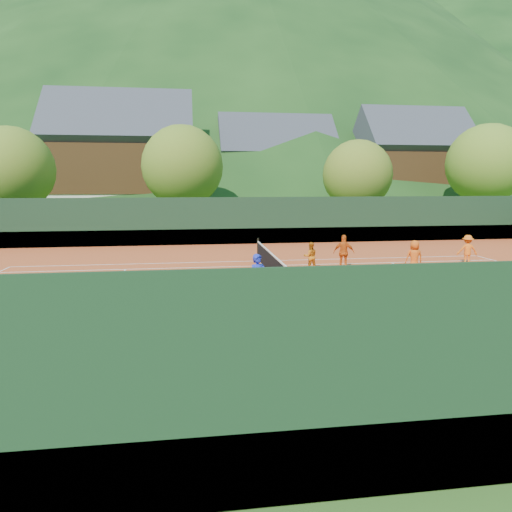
{
  "coord_description": "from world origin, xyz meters",
  "views": [
    {
      "loc": [
        -3.32,
        -17.0,
        3.98
      ],
      "look_at": [
        -0.94,
        0.0,
        1.18
      ],
      "focal_mm": 32.0,
      "sensor_mm": 36.0,
      "label": 1
    }
  ],
  "objects": [
    {
      "name": "tennis_ball_12",
      "position": [
        1.72,
        -2.38,
        0.05
      ],
      "size": [
        0.07,
        0.07,
        0.07
      ],
      "primitive_type": "sphere",
      "color": "#D6F228",
      "rests_on": "clay_court"
    },
    {
      "name": "tennis_ball_19",
      "position": [
        2.4,
        -0.84,
        0.05
      ],
      "size": [
        0.07,
        0.07,
        0.07
      ],
      "primitive_type": "sphere",
      "color": "#D6F228",
      "rests_on": "clay_court"
    },
    {
      "name": "student_c",
      "position": [
        6.1,
        1.2,
        0.76
      ],
      "size": [
        0.76,
        0.52,
        1.49
      ],
      "primitive_type": "imported",
      "rotation": [
        0.0,
        0.0,
        3.07
      ],
      "color": "#DB5513",
      "rests_on": "clay_court"
    },
    {
      "name": "clay_court",
      "position": [
        0.0,
        0.0,
        0.01
      ],
      "size": [
        40.0,
        24.0,
        0.02
      ],
      "primitive_type": "cube",
      "color": "#BB451E",
      "rests_on": "ground"
    },
    {
      "name": "tennis_ball_16",
      "position": [
        1.58,
        -4.9,
        0.05
      ],
      "size": [
        0.07,
        0.07,
        0.07
      ],
      "primitive_type": "sphere",
      "color": "#D6F228",
      "rests_on": "clay_court"
    },
    {
      "name": "tennis_ball_7",
      "position": [
        -4.61,
        -9.18,
        0.05
      ],
      "size": [
        0.07,
        0.07,
        0.07
      ],
      "primitive_type": "sphere",
      "color": "#D6F228",
      "rests_on": "clay_court"
    },
    {
      "name": "tennis_ball_6",
      "position": [
        3.63,
        -4.03,
        0.05
      ],
      "size": [
        0.07,
        0.07,
        0.07
      ],
      "primitive_type": "sphere",
      "color": "#D6F228",
      "rests_on": "clay_court"
    },
    {
      "name": "mountain_far_right",
      "position": [
        90.0,
        150.0,
        47.5
      ],
      "size": [
        260.0,
        260.0,
        95.0
      ],
      "primitive_type": "cone",
      "color": "black",
      "rests_on": "ground"
    },
    {
      "name": "student_d",
      "position": [
        9.74,
        3.04,
        0.74
      ],
      "size": [
        1.03,
        0.73,
        1.44
      ],
      "primitive_type": "imported",
      "rotation": [
        0.0,
        0.0,
        2.92
      ],
      "color": "orange",
      "rests_on": "clay_court"
    },
    {
      "name": "student_a",
      "position": [
        1.91,
        2.69,
        0.66
      ],
      "size": [
        0.64,
        0.5,
        1.28
      ],
      "primitive_type": "imported",
      "rotation": [
        0.0,
        0.0,
        3.12
      ],
      "color": "#CA6A11",
      "rests_on": "clay_court"
    },
    {
      "name": "tennis_ball_4",
      "position": [
        -3.54,
        -6.8,
        0.05
      ],
      "size": [
        0.07,
        0.07,
        0.07
      ],
      "primitive_type": "sphere",
      "color": "#D6F228",
      "rests_on": "clay_court"
    },
    {
      "name": "tennis_ball_18",
      "position": [
        4.2,
        -1.01,
        0.05
      ],
      "size": [
        0.07,
        0.07,
        0.07
      ],
      "primitive_type": "sphere",
      "color": "#D6F228",
      "rests_on": "clay_court"
    },
    {
      "name": "tennis_ball_8",
      "position": [
        -3.7,
        -8.14,
        0.05
      ],
      "size": [
        0.07,
        0.07,
        0.07
      ],
      "primitive_type": "sphere",
      "color": "#D6F228",
      "rests_on": "clay_court"
    },
    {
      "name": "tennis_ball_13",
      "position": [
        -3.34,
        -8.14,
        0.05
      ],
      "size": [
        0.07,
        0.07,
        0.07
      ],
      "primitive_type": "sphere",
      "color": "#D6F228",
      "rests_on": "clay_court"
    },
    {
      "name": "chalet_right",
      "position": [
        20.0,
        30.0,
        5.26
      ],
      "size": [
        11.5,
        8.82,
        11.91
      ],
      "color": "beige",
      "rests_on": "ground"
    },
    {
      "name": "tree_b",
      "position": [
        -4.0,
        20.0,
        5.19
      ],
      "size": [
        6.4,
        6.4,
        8.4
      ],
      "color": "#402919",
      "rests_on": "ground"
    },
    {
      "name": "tennis_ball_1",
      "position": [
        6.48,
        -4.24,
        0.05
      ],
      "size": [
        0.07,
        0.07,
        0.07
      ],
      "primitive_type": "sphere",
      "color": "#D6F228",
      "rests_on": "clay_court"
    },
    {
      "name": "tennis_ball_11",
      "position": [
        0.21,
        -1.99,
        0.05
      ],
      "size": [
        0.07,
        0.07,
        0.07
      ],
      "primitive_type": "sphere",
      "color": "#D6F228",
      "rests_on": "clay_court"
    },
    {
      "name": "tennis_ball_5",
      "position": [
        -5.15,
        -2.56,
        0.05
      ],
      "size": [
        0.07,
        0.07,
        0.07
      ],
      "primitive_type": "sphere",
      "color": "#D6F228",
      "rests_on": "clay_court"
    },
    {
      "name": "coach",
      "position": [
        -1.25,
        -2.7,
        0.85
      ],
      "size": [
        0.71,
        0.59,
        1.67
      ],
      "primitive_type": "imported",
      "rotation": [
        0.0,
        0.0,
        0.38
      ],
      "color": "#1B2AB5",
      "rests_on": "clay_court"
    },
    {
      "name": "tree_c",
      "position": [
        10.0,
        19.0,
        4.54
      ],
      "size": [
        5.6,
        5.6,
        7.35
      ],
      "color": "#3C2618",
      "rests_on": "ground"
    },
    {
      "name": "chalet_mid",
      "position": [
        6.0,
        34.0,
        4.99
      ],
      "size": [
        12.65,
        8.82,
        11.45
      ],
      "color": "beige",
      "rests_on": "ground"
    },
    {
      "name": "tennis_ball_15",
      "position": [
        -6.8,
        -5.15,
        0.05
      ],
      "size": [
        0.07,
        0.07,
        0.07
      ],
      "primitive_type": "sphere",
      "color": "#D6F228",
      "rests_on": "clay_court"
    },
    {
      "name": "court_lines",
      "position": [
        0.0,
        0.0,
        0.02
      ],
      "size": [
        23.83,
        11.03,
        0.0
      ],
      "color": "white",
      "rests_on": "clay_court"
    },
    {
      "name": "tennis_ball_10",
      "position": [
        -5.84,
        -8.61,
        0.05
      ],
      "size": [
        0.07,
        0.07,
        0.07
      ],
      "primitive_type": "sphere",
      "color": "#D6F228",
      "rests_on": "clay_court"
    },
    {
      "name": "tennis_ball_0",
      "position": [
        -8.16,
        -1.07,
        0.05
      ],
      "size": [
        0.07,
        0.07,
        0.07
      ],
      "primitive_type": "sphere",
      "color": "#D6F228",
      "rests_on": "clay_court"
    },
    {
      "name": "tree_d",
      "position": [
        22.0,
        20.0,
        5.52
      ],
      "size": [
        6.8,
        6.8,
        8.93
      ],
      "color": "#412A1A",
      "rests_on": "ground"
    },
    {
      "name": "perimeter_fence",
      "position": [
        0.0,
        0.0,
        1.27
      ],
      "size": [
        40.4,
        24.24,
        3.0
      ],
      "color": "black",
      "rests_on": "clay_court"
    },
    {
      "name": "chalet_left",
      "position": [
        -10.0,
        30.0,
        5.65
      ],
      "size": [
        13.8,
        9.93,
        12.92
      ],
      "color": "beige",
      "rests_on": "ground"
    },
    {
      "name": "ground",
      "position": [
        0.0,
        0.0,
        0.0
      ],
      "size": [
        400.0,
        400.0,
        0.0
      ],
      "primitive_type": "plane",
      "color": "#284F18",
      "rests_on": "ground"
    },
    {
      "name": "tennis_ball_17",
      "position": [
        3.05,
        -3.33,
        0.05
      ],
      "size": [
        0.07,
        0.07,
        0.07
      ],
      "primitive_type": "sphere",
      "color": "#D6F228",
      "rests_on": "clay_court"
    },
    {
      "name": "tennis_ball_14",
      "position": [
        -1.68,
        -2.12,
        0.05
      ],
      "size": [
        0.07,
        0.07,
        0.07
      ],
      "primitive_type": "sphere",
      "color": "#D6F228",
      "rests_on": "clay_court"
    },
    {
      "name": "student_b",
      "position": [
        3.45,
        2.63,
        0.82
      ],
      "size": [
        1.01,
        0.68,
        1.6
      ],
      "primitive_type": "imported",
      "rotation": [
        0.0,
        0.0,
        2.79
      ],
      "color": "#D85713",
      "rests_on": "clay_court"
    },
    {
      "name": "tree_a",
      "position": [
        -16.0,
        18.0,
        4.87
      ],
      "size": [
        6.0,
        6.0,
        7.88
      ],
      "color": "#3D2618",
      "rests_on": "ground"
    },
    {
      "name": "ball_hopper",
      "position": [
        -5.38,
        -4.89,
        0.77
      ],
      "size": [
        0.57,
        0.57,
        1.0
      ],
      "color": "black",
      "rests_on": "clay_court"
    },
    {
      "name": "tennis_net",
      "position": [
        0.0,
        0.0,
        0.52
      ],
      "size": [
        0.1,
        12.07,
        1.1
      ],
      "color": "black",
      "rests_on": "clay_court"
    },
    {
      "name": "mountain_far",
      "position": [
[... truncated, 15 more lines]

